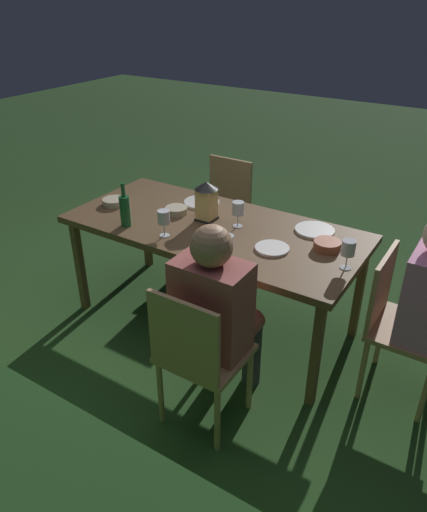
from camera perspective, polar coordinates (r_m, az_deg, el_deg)
The scene contains 18 objects.
ground_plane at distance 3.57m, azimuth 0.00°, elevation -7.45°, with size 16.00×16.00×0.00m, color #26471E.
dining_table at distance 3.20m, azimuth 0.00°, elevation 2.70°, with size 1.94×0.89×0.76m.
chair_side_left_b at distance 4.14m, azimuth 1.12°, elevation 5.81°, with size 0.42×0.40×0.87m.
chair_side_right_a at distance 2.53m, azimuth -1.86°, elevation -11.30°, with size 0.42×0.40×0.87m.
person_in_rust at distance 2.56m, azimuth 0.55°, elevation -6.33°, with size 0.38×0.47×1.15m.
chair_head_near at distance 2.94m, azimuth 20.64°, elevation -6.95°, with size 0.40×0.42×0.87m.
lantern_centerpiece at distance 3.20m, azimuth -0.83°, elevation 6.67°, with size 0.15×0.15×0.27m.
green_bottle_on_table at distance 3.18m, azimuth -10.28°, elevation 5.30°, with size 0.07×0.07×0.29m.
wine_glass_a at distance 3.12m, azimuth 2.89°, elevation 5.43°, with size 0.08×0.08×0.17m.
wine_glass_b at distance 2.74m, azimuth 15.44°, elevation 0.76°, with size 0.08×0.08×0.17m.
wine_glass_c at distance 2.69m, azimuth 1.58°, elevation 1.41°, with size 0.08×0.08×0.17m.
wine_glass_d at distance 3.01m, azimuth -5.83°, elevation 4.38°, with size 0.08×0.08×0.17m.
plate_a at distance 3.16m, azimuth 11.72°, elevation 2.98°, with size 0.25×0.25×0.01m, color white.
plate_b at distance 3.51m, azimuth -1.40°, elevation 6.29°, with size 0.25×0.25×0.01m, color silver.
plate_c at distance 2.90m, azimuth 6.86°, elevation 0.89°, with size 0.20×0.20×0.01m, color white.
bowl_olives at distance 2.95m, azimuth 13.12°, elevation 1.27°, with size 0.16×0.16×0.05m.
bowl_bread at distance 3.35m, azimuth -4.35°, elevation 5.37°, with size 0.15×0.15×0.04m.
bowl_salad at distance 3.55m, azimuth -11.53°, elevation 6.25°, with size 0.16×0.16×0.04m.
Camera 1 is at (-1.54, 2.42, 2.12)m, focal length 34.30 mm.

